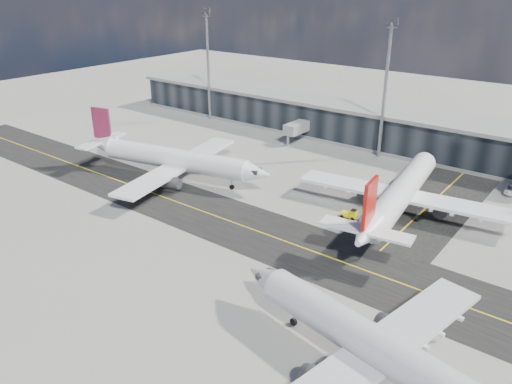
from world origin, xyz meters
TOP-DOWN VIEW (x-y plane):
  - ground at (0.00, 0.00)m, footprint 300.00×300.00m
  - taxiway_lanes at (3.91, 10.74)m, footprint 180.00×63.00m
  - terminal_concourse at (0.04, 54.93)m, footprint 152.00×19.80m
  - floodlight_masts at (0.00, 48.00)m, footprint 102.50×0.70m
  - airliner_af at (-26.17, 11.49)m, footprint 41.00×35.19m
  - airliner_redtail at (15.39, 22.50)m, footprint 35.81×41.87m
  - airliner_near at (29.49, -13.76)m, footprint 39.27×33.67m
  - baggage_tug at (9.62, 16.70)m, footprint 2.81×1.62m
  - service_van at (28.06, 44.00)m, footprint 2.95×5.43m

SIDE VIEW (x-z plane):
  - ground at x=0.00m, z-range 0.00..0.00m
  - taxiway_lanes at x=3.91m, z-range -0.01..0.03m
  - service_van at x=28.06m, z-range 0.00..1.45m
  - baggage_tug at x=9.62m, z-range 0.00..1.69m
  - airliner_near at x=29.49m, z-range -1.98..9.69m
  - airliner_af at x=-26.17m, z-range -2.07..10.14m
  - terminal_concourse at x=0.04m, z-range -0.31..8.49m
  - airliner_redtail at x=15.39m, z-range -2.10..10.30m
  - floodlight_masts at x=0.00m, z-range 1.16..30.06m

